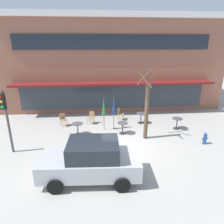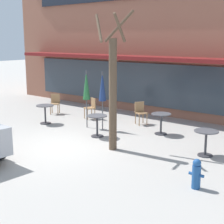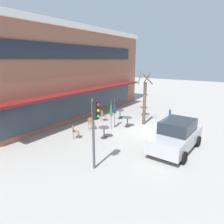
% 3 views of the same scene
% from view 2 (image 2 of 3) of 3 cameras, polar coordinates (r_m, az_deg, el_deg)
% --- Properties ---
extents(ground_plane, '(80.00, 80.00, 0.00)m').
position_cam_2_polar(ground_plane, '(11.06, -8.87, -5.74)').
color(ground_plane, '#ADA8A0').
extents(building_facade, '(18.79, 9.10, 7.84)m').
position_cam_2_polar(building_facade, '(18.75, 14.43, 13.40)').
color(building_facade, '#935B47').
rests_on(building_facade, ground).
extents(cafe_table_near_wall, '(0.70, 0.70, 0.76)m').
position_cam_2_polar(cafe_table_near_wall, '(14.03, -11.06, 0.15)').
color(cafe_table_near_wall, '#333338').
rests_on(cafe_table_near_wall, ground).
extents(cafe_table_streetside, '(0.70, 0.70, 0.76)m').
position_cam_2_polar(cafe_table_streetside, '(12.35, 8.16, -1.36)').
color(cafe_table_streetside, '#333338').
rests_on(cafe_table_streetside, ground).
extents(cafe_table_by_tree, '(0.70, 0.70, 0.76)m').
position_cam_2_polar(cafe_table_by_tree, '(11.93, -2.49, -1.72)').
color(cafe_table_by_tree, '#333338').
rests_on(cafe_table_by_tree, ground).
extents(cafe_table_mid_patio, '(0.70, 0.70, 0.76)m').
position_cam_2_polar(cafe_table_mid_patio, '(10.33, 15.35, -4.32)').
color(cafe_table_mid_patio, '#333338').
rests_on(cafe_table_mid_patio, ground).
extents(patio_umbrella_green_folded, '(0.28, 0.28, 2.20)m').
position_cam_2_polar(patio_umbrella_green_folded, '(13.03, -4.28, 4.40)').
color(patio_umbrella_green_folded, '#4C4C51').
rests_on(patio_umbrella_green_folded, ground).
extents(patio_umbrella_cream_folded, '(0.28, 0.28, 2.20)m').
position_cam_2_polar(patio_umbrella_cream_folded, '(12.69, -1.61, 4.23)').
color(patio_umbrella_cream_folded, '#4C4C51').
rests_on(patio_umbrella_cream_folded, ground).
extents(cafe_chair_0, '(0.56, 0.56, 0.89)m').
position_cam_2_polar(cafe_chair_0, '(15.88, -9.45, 1.61)').
color(cafe_chair_0, '#9E754C').
rests_on(cafe_chair_0, ground).
extents(cafe_chair_1, '(0.54, 0.54, 0.89)m').
position_cam_2_polar(cafe_chair_1, '(13.76, 4.75, 0.14)').
color(cafe_chair_1, '#9E754C').
rests_on(cafe_chair_1, ground).
extents(cafe_chair_2, '(0.53, 0.53, 0.89)m').
position_cam_2_polar(cafe_chair_2, '(14.67, -3.48, 0.90)').
color(cafe_chair_2, '#9E754C').
rests_on(cafe_chair_2, ground).
extents(street_tree, '(0.99, 1.23, 4.20)m').
position_cam_2_polar(street_tree, '(10.28, 0.13, 3.85)').
color(street_tree, brown).
rests_on(street_tree, ground).
extents(fire_hydrant, '(0.36, 0.20, 0.71)m').
position_cam_2_polar(fire_hydrant, '(8.13, 13.85, -9.93)').
color(fire_hydrant, '#1E4C8C').
rests_on(fire_hydrant, ground).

